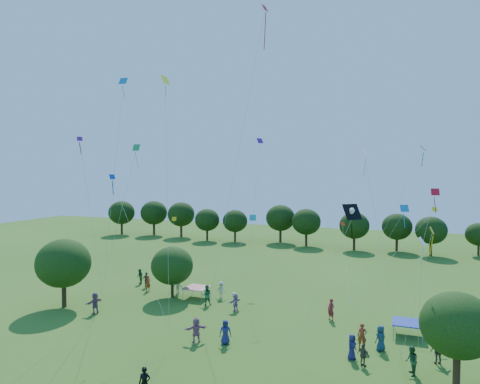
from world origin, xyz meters
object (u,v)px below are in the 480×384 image
(man_in_black, at_px, (145,383))
(pirate_kite, at_px, (351,213))
(tent_blue, at_px, (408,323))
(red_high_kite, at_px, (254,72))
(near_tree_west, at_px, (63,263))
(near_tree_north, at_px, (172,266))
(near_tree_east, at_px, (458,325))
(tent_red_stripe, at_px, (197,288))

(man_in_black, relative_size, pirate_kite, 0.20)
(tent_blue, height_order, red_high_kite, red_high_kite)
(tent_blue, distance_m, man_in_black, 20.17)
(near_tree_west, height_order, pirate_kite, pirate_kite)
(near_tree_north, bearing_deg, man_in_black, -64.62)
(near_tree_east, xyz_separation_m, man_in_black, (-16.14, -7.37, -2.84))
(near_tree_west, height_order, red_high_kite, red_high_kite)
(red_high_kite, bearing_deg, tent_red_stripe, 151.13)
(tent_red_stripe, bearing_deg, man_in_black, -72.02)
(near_tree_west, height_order, near_tree_east, near_tree_west)
(near_tree_west, distance_m, near_tree_north, 10.03)
(pirate_kite, height_order, red_high_kite, red_high_kite)
(man_in_black, distance_m, red_high_kite, 24.23)
(near_tree_north, bearing_deg, near_tree_east, -22.12)
(near_tree_north, bearing_deg, red_high_kite, -18.98)
(near_tree_west, height_order, near_tree_north, near_tree_west)
(near_tree_east, relative_size, man_in_black, 3.15)
(near_tree_north, relative_size, tent_red_stripe, 2.32)
(near_tree_north, height_order, pirate_kite, pirate_kite)
(man_in_black, bearing_deg, red_high_kite, 59.83)
(tent_red_stripe, distance_m, red_high_kite, 21.36)
(tent_red_stripe, xyz_separation_m, pirate_kite, (15.52, -6.42, 8.55))
(near_tree_north, distance_m, tent_red_stripe, 3.28)
(near_tree_east, height_order, man_in_black, near_tree_east)
(near_tree_east, relative_size, red_high_kite, 0.22)
(tent_red_stripe, height_order, man_in_black, man_in_black)
(pirate_kite, bearing_deg, man_in_black, -130.01)
(red_high_kite, bearing_deg, tent_blue, 4.64)
(near_tree_west, xyz_separation_m, tent_blue, (29.64, 3.82, -3.05))
(near_tree_north, distance_m, pirate_kite, 19.82)
(near_tree_west, xyz_separation_m, tent_red_stripe, (10.21, 6.89, -3.05))
(tent_blue, height_order, pirate_kite, pirate_kite)
(pirate_kite, bearing_deg, red_high_kite, 163.80)
(near_tree_west, distance_m, pirate_kite, 26.32)
(tent_red_stripe, bearing_deg, near_tree_west, -145.98)
(tent_red_stripe, bearing_deg, pirate_kite, -22.49)
(near_tree_north, xyz_separation_m, red_high_kite, (9.70, -3.34, 17.46))
(near_tree_north, bearing_deg, tent_red_stripe, 16.85)
(tent_red_stripe, height_order, pirate_kite, pirate_kite)
(near_tree_north, relative_size, red_high_kite, 0.20)
(near_tree_west, xyz_separation_m, man_in_black, (16.04, -11.07, -3.19))
(near_tree_west, relative_size, tent_blue, 2.87)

